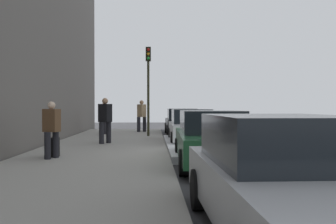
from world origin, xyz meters
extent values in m
plane|color=#333335|center=(0.00, 0.00, 0.00)|extent=(56.00, 56.00, 0.00)
cube|color=gray|center=(0.00, -3.30, 0.07)|extent=(28.00, 4.60, 0.15)
cube|color=gold|center=(0.00, 3.20, 0.00)|extent=(28.00, 0.14, 0.01)
cube|color=white|center=(-3.43, -0.70, 0.11)|extent=(8.18, 0.56, 0.22)
cylinder|color=black|center=(-9.49, 1.03, 0.32)|extent=(0.64, 0.22, 0.64)
cylinder|color=black|center=(-9.49, -0.65, 0.32)|extent=(0.64, 0.22, 0.64)
cylinder|color=black|center=(-12.15, 1.03, 0.32)|extent=(0.64, 0.22, 0.64)
cylinder|color=black|center=(-12.15, -0.65, 0.32)|extent=(0.64, 0.22, 0.64)
cube|color=black|center=(-10.82, 0.19, 0.59)|extent=(4.29, 1.80, 0.64)
cube|color=black|center=(-11.03, 0.19, 1.21)|extent=(2.23, 1.60, 0.60)
cylinder|color=black|center=(-3.71, 0.99, 0.32)|extent=(0.64, 0.22, 0.64)
cylinder|color=black|center=(-3.72, -0.69, 0.32)|extent=(0.64, 0.22, 0.64)
cylinder|color=black|center=(-6.40, 1.01, 0.32)|extent=(0.64, 0.22, 0.64)
cylinder|color=black|center=(-6.41, -0.67, 0.32)|extent=(0.64, 0.22, 0.64)
cube|color=white|center=(-5.06, 0.16, 0.59)|extent=(4.36, 1.82, 0.64)
cube|color=black|center=(-5.28, 0.16, 1.21)|extent=(2.27, 1.61, 0.60)
cylinder|color=black|center=(2.44, 0.90, 0.32)|extent=(0.65, 0.24, 0.64)
cylinder|color=black|center=(2.39, -0.78, 0.32)|extent=(0.65, 0.24, 0.64)
cylinder|color=black|center=(-0.52, 0.98, 0.32)|extent=(0.65, 0.24, 0.64)
cylinder|color=black|center=(-0.57, -0.70, 0.32)|extent=(0.65, 0.24, 0.64)
cube|color=#1E512D|center=(0.94, 0.10, 0.59)|extent=(4.83, 1.93, 0.64)
cube|color=black|center=(0.70, 0.11, 1.21)|extent=(2.53, 1.67, 0.60)
cylinder|color=black|center=(5.25, 0.90, 0.32)|extent=(0.64, 0.23, 0.64)
cylinder|color=black|center=(5.27, -0.78, 0.32)|extent=(0.64, 0.23, 0.64)
cube|color=#B7BABF|center=(6.68, 0.08, 0.59)|extent=(4.59, 1.86, 0.64)
cube|color=black|center=(6.45, 0.08, 1.21)|extent=(2.40, 1.63, 0.60)
cylinder|color=black|center=(0.47, -4.45, 0.53)|extent=(0.18, 0.18, 0.76)
cylinder|color=black|center=(0.14, -4.30, 0.53)|extent=(0.18, 0.18, 0.76)
cube|color=brown|center=(0.31, -4.38, 1.24)|extent=(0.43, 0.51, 0.65)
sphere|color=beige|center=(0.31, -4.38, 1.66)|extent=(0.21, 0.21, 0.21)
cylinder|color=black|center=(-3.94, -3.54, 0.58)|extent=(0.20, 0.20, 0.86)
cylinder|color=black|center=(-4.26, -3.29, 0.58)|extent=(0.20, 0.20, 0.86)
cube|color=black|center=(-4.10, -3.42, 1.37)|extent=(0.55, 0.58, 0.73)
sphere|color=tan|center=(-4.10, -3.42, 1.85)|extent=(0.24, 0.24, 0.24)
cylinder|color=black|center=(-9.66, -4.17, 0.57)|extent=(0.20, 0.20, 0.83)
cylinder|color=black|center=(-9.29, -4.05, 0.57)|extent=(0.20, 0.20, 0.83)
cube|color=maroon|center=(-9.47, -4.11, 1.34)|extent=(0.43, 0.55, 0.71)
sphere|color=#D8AD8C|center=(-9.47, -4.11, 1.81)|extent=(0.23, 0.23, 0.23)
cylinder|color=black|center=(-11.32, -2.00, 0.59)|extent=(0.20, 0.20, 0.87)
cylinder|color=black|center=(-11.09, -2.33, 0.59)|extent=(0.20, 0.20, 0.87)
cube|color=tan|center=(-11.20, -2.16, 1.39)|extent=(0.59, 0.55, 0.74)
sphere|color=tan|center=(-11.20, -2.16, 1.89)|extent=(0.24, 0.24, 0.24)
cylinder|color=#2D2D19|center=(-7.93, -1.73, 2.04)|extent=(0.12, 0.12, 3.77)
cube|color=black|center=(-7.93, -1.73, 4.27)|extent=(0.26, 0.26, 0.70)
sphere|color=red|center=(-7.78, -1.73, 4.48)|extent=(0.14, 0.14, 0.14)
sphere|color=orange|center=(-7.78, -1.73, 4.26)|extent=(0.14, 0.14, 0.14)
sphere|color=green|center=(-7.78, -1.73, 4.04)|extent=(0.14, 0.14, 0.14)
cube|color=black|center=(-0.06, -4.39, 0.43)|extent=(0.34, 0.22, 0.57)
cylinder|color=#4C4C4C|center=(-0.06, -4.39, 0.90)|extent=(0.03, 0.03, 0.36)
camera|label=1|loc=(11.17, -1.50, 1.62)|focal=40.51mm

